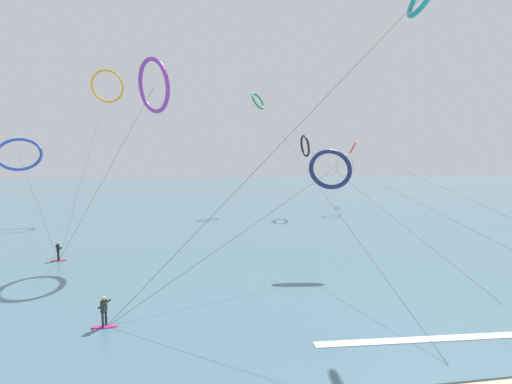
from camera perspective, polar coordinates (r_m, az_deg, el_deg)
name	(u,v)px	position (r m, az deg, el deg)	size (l,w,h in m)	color
sea_water	(224,189)	(111.06, -5.86, 0.47)	(400.00, 200.00, 0.08)	slate
surfer_magenta	(104,313)	(19.66, -25.79, -19.20)	(1.40, 0.64, 1.70)	#CC288E
surfer_crimson	(58,253)	(33.87, -32.19, -9.27)	(1.40, 0.65, 1.70)	red
kite_ivory	(345,164)	(58.56, 15.82, 4.82)	(3.75, 40.63, 10.60)	silver
kite_emerald	(258,101)	(60.69, 0.41, 16.08)	(3.73, 49.66, 22.11)	#199351
kite_navy	(330,169)	(27.19, 13.30, 4.08)	(17.52, 9.53, 10.11)	navy
kite_coral	(354,148)	(71.49, 17.25, 7.70)	(3.00, 50.80, 14.00)	#EA7260
kite_cobalt	(19,154)	(53.99, -36.99, 5.51)	(15.47, 19.82, 12.53)	#2647B7
kite_violet	(153,86)	(32.42, -18.09, 17.81)	(10.60, 4.69, 18.57)	purple
kite_charcoal	(305,146)	(54.27, 8.89, 8.21)	(2.94, 37.61, 13.75)	black
kite_amber	(107,86)	(58.28, -25.33, 16.91)	(5.41, 25.39, 23.80)	orange
wave_crest_mid	(491,337)	(21.09, 36.75, -20.26)	(18.16, 0.50, 0.12)	white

